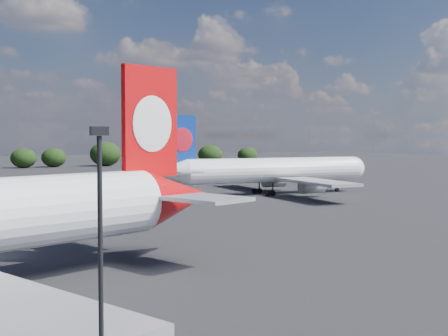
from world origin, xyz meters
name	(u,v)px	position (x,y,z in m)	size (l,w,h in m)	color
china_southern_airliner	(267,171)	(48.93, 61.88, 4.36)	(43.83, 41.64, 14.32)	white
apron_lamp_post	(101,282)	(-2.66, -17.61, 6.21)	(0.55, 0.30, 11.12)	black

